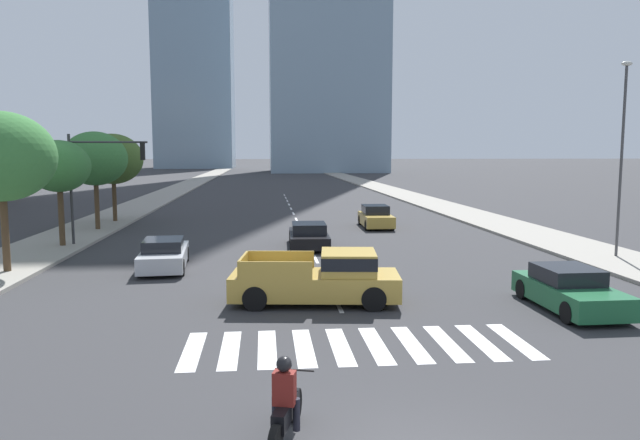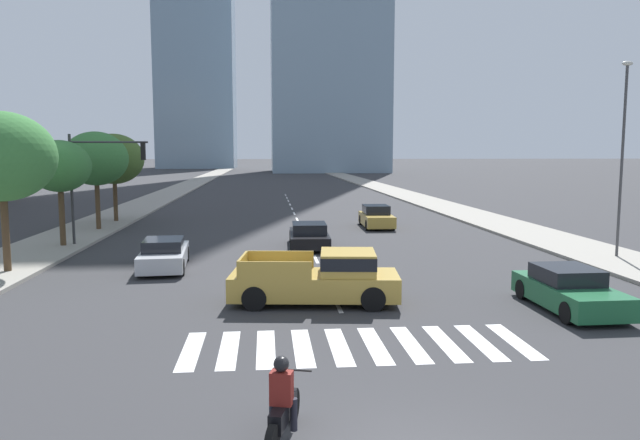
# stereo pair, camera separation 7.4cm
# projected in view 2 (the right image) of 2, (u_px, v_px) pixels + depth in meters

# --- Properties ---
(sidewalk_east) EXTENTS (4.00, 260.00, 0.15)m
(sidewalk_east) POSITION_uv_depth(u_px,v_px,m) (495.00, 222.00, 39.82)
(sidewalk_east) COLOR gray
(sidewalk_east) RESTS_ON ground
(sidewalk_west) EXTENTS (4.00, 260.00, 0.15)m
(sidewalk_west) POSITION_uv_depth(u_px,v_px,m) (93.00, 227.00, 37.44)
(sidewalk_west) COLOR gray
(sidewalk_west) RESTS_ON ground
(crosswalk_near) EXTENTS (8.55, 2.89, 0.01)m
(crosswalk_near) POSITION_uv_depth(u_px,v_px,m) (357.00, 346.00, 14.72)
(crosswalk_near) COLOR silver
(crosswalk_near) RESTS_ON ground
(lane_divider_center) EXTENTS (0.14, 50.00, 0.01)m
(lane_divider_center) POSITION_uv_depth(u_px,v_px,m) (297.00, 219.00, 42.42)
(lane_divider_center) COLOR silver
(lane_divider_center) RESTS_ON ground
(motorcycle_lead) EXTENTS (0.85, 2.02, 1.49)m
(motorcycle_lead) POSITION_uv_depth(u_px,v_px,m) (283.00, 407.00, 9.80)
(motorcycle_lead) COLOR black
(motorcycle_lead) RESTS_ON ground
(pickup_truck) EXTENTS (5.47, 2.59, 1.67)m
(pickup_truck) POSITION_uv_depth(u_px,v_px,m) (323.00, 278.00, 18.76)
(pickup_truck) COLOR #B28E38
(pickup_truck) RESTS_ON ground
(sedan_black_0) EXTENTS (2.04, 4.67, 1.24)m
(sedan_black_0) POSITION_uv_depth(u_px,v_px,m) (309.00, 236.00, 29.94)
(sedan_black_0) COLOR black
(sedan_black_0) RESTS_ON ground
(sedan_silver_1) EXTENTS (2.06, 4.70, 1.26)m
(sedan_silver_1) POSITION_uv_depth(u_px,v_px,m) (164.00, 254.00, 24.41)
(sedan_silver_1) COLOR #B7BABF
(sedan_silver_1) RESTS_ON ground
(sedan_green_2) EXTENTS (1.90, 4.25, 1.29)m
(sedan_green_2) POSITION_uv_depth(u_px,v_px,m) (569.00, 290.00, 18.05)
(sedan_green_2) COLOR #1E6038
(sedan_green_2) RESTS_ON ground
(sedan_gold_3) EXTENTS (1.88, 4.30, 1.40)m
(sedan_gold_3) POSITION_uv_depth(u_px,v_px,m) (376.00, 217.00, 37.81)
(sedan_gold_3) COLOR #B28E38
(sedan_gold_3) RESTS_ON ground
(traffic_signal_far) EXTENTS (4.12, 0.28, 5.52)m
(traffic_signal_far) POSITION_uv_depth(u_px,v_px,m) (100.00, 169.00, 29.82)
(traffic_signal_far) COLOR #333335
(traffic_signal_far) RESTS_ON sidewalk_west
(street_lamp_east) EXTENTS (0.50, 0.24, 8.53)m
(street_lamp_east) POSITION_uv_depth(u_px,v_px,m) (623.00, 146.00, 26.03)
(street_lamp_east) COLOR #3F3F42
(street_lamp_east) RESTS_ON sidewalk_east
(street_tree_nearest) EXTENTS (4.07, 4.07, 6.19)m
(street_tree_nearest) POSITION_uv_depth(u_px,v_px,m) (1.00, 157.00, 22.76)
(street_tree_nearest) COLOR #4C3823
(street_tree_nearest) RESTS_ON sidewalk_west
(street_tree_second) EXTENTS (3.01, 3.01, 5.22)m
(street_tree_second) POSITION_uv_depth(u_px,v_px,m) (60.00, 167.00, 29.22)
(street_tree_second) COLOR #4C3823
(street_tree_second) RESTS_ON sidewalk_west
(street_tree_third) EXTENTS (3.79, 3.79, 5.85)m
(street_tree_third) POSITION_uv_depth(u_px,v_px,m) (96.00, 159.00, 35.50)
(street_tree_third) COLOR #4C3823
(street_tree_third) RESTS_ON sidewalk_west
(street_tree_fourth) EXTENTS (3.95, 3.95, 5.85)m
(street_tree_fourth) POSITION_uv_depth(u_px,v_px,m) (114.00, 159.00, 39.71)
(street_tree_fourth) COLOR #4C3823
(street_tree_fourth) RESTS_ON sidewalk_west
(office_tower_left_skyline) EXTENTS (22.11, 22.88, 96.36)m
(office_tower_left_skyline) POSITION_uv_depth(u_px,v_px,m) (195.00, 6.00, 174.70)
(office_tower_left_skyline) COLOR #7A93A8
(office_tower_left_skyline) RESTS_ON ground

